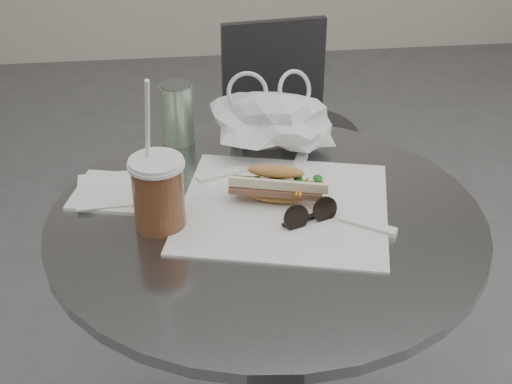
{
  "coord_description": "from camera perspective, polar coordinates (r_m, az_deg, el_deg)",
  "views": [
    {
      "loc": [
        -0.14,
        -0.83,
        1.41
      ],
      "look_at": [
        -0.02,
        0.2,
        0.79
      ],
      "focal_mm": 50.0,
      "sensor_mm": 36.0,
      "label": 1
    }
  ],
  "objects": [
    {
      "name": "drink_can",
      "position": [
        1.46,
        -6.31,
        6.27
      ],
      "size": [
        0.07,
        0.07,
        0.13
      ],
      "color": "#5A9B5B",
      "rests_on": "cafe_table"
    },
    {
      "name": "chair_far",
      "position": [
        2.19,
        2.34,
        1.82
      ],
      "size": [
        0.4,
        0.42,
        0.76
      ],
      "rotation": [
        0.0,
        0.0,
        3.26
      ],
      "color": "#313033",
      "rests_on": "ground"
    },
    {
      "name": "banh_mi",
      "position": [
        1.25,
        1.64,
        0.58
      ],
      "size": [
        0.21,
        0.13,
        0.07
      ],
      "rotation": [
        0.0,
        0.0,
        -0.27
      ],
      "color": "tan",
      "rests_on": "sandwich_paper"
    },
    {
      "name": "plastic_bag",
      "position": [
        1.42,
        1.3,
        5.5
      ],
      "size": [
        0.26,
        0.22,
        0.11
      ],
      "primitive_type": null,
      "rotation": [
        0.0,
        0.0,
        0.19
      ],
      "color": "silver",
      "rests_on": "cafe_table"
    },
    {
      "name": "iced_coffee",
      "position": [
        1.18,
        -7.83,
        -0.0
      ],
      "size": [
        0.09,
        0.09,
        0.27
      ],
      "color": "brown",
      "rests_on": "cafe_table"
    },
    {
      "name": "cafe_table",
      "position": [
        1.4,
        0.74,
        -11.24
      ],
      "size": [
        0.76,
        0.76,
        0.74
      ],
      "color": "slate",
      "rests_on": "ground"
    },
    {
      "name": "sandwich_paper",
      "position": [
        1.26,
        2.25,
        -1.18
      ],
      "size": [
        0.43,
        0.42,
        0.0
      ],
      "primitive_type": "cube",
      "rotation": [
        0.0,
        0.0,
        -0.25
      ],
      "color": "white",
      "rests_on": "cafe_table"
    },
    {
      "name": "sunglasses",
      "position": [
        1.21,
        4.33,
        -1.86
      ],
      "size": [
        0.1,
        0.06,
        0.05
      ],
      "rotation": [
        0.0,
        0.0,
        0.36
      ],
      "color": "black",
      "rests_on": "cafe_table"
    },
    {
      "name": "napkin_stack",
      "position": [
        1.32,
        -11.39,
        0.07
      ],
      "size": [
        0.17,
        0.17,
        0.01
      ],
      "color": "white",
      "rests_on": "cafe_table"
    }
  ]
}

